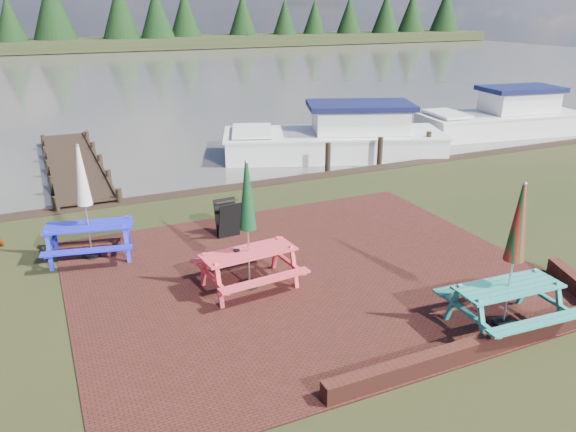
% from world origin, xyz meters
% --- Properties ---
extents(ground, '(120.00, 120.00, 0.00)m').
position_xyz_m(ground, '(0.00, 0.00, 0.00)').
color(ground, black).
rests_on(ground, ground).
extents(paving, '(9.00, 7.50, 0.02)m').
position_xyz_m(paving, '(0.00, 1.00, 0.01)').
color(paving, '#391712').
rests_on(paving, ground).
extents(brick_wall, '(6.21, 1.79, 0.30)m').
position_xyz_m(brick_wall, '(2.15, -2.42, 0.15)').
color(brick_wall, '#4C1E16').
rests_on(brick_wall, ground).
extents(water, '(120.00, 60.00, 0.02)m').
position_xyz_m(water, '(0.00, 37.00, 0.00)').
color(water, '#413E37').
rests_on(water, ground).
extents(far_treeline, '(120.00, 10.00, 8.10)m').
position_xyz_m(far_treeline, '(0.00, 66.00, 3.28)').
color(far_treeline, black).
rests_on(far_treeline, ground).
extents(picnic_table_teal, '(1.90, 1.72, 2.51)m').
position_xyz_m(picnic_table_teal, '(2.18, -2.11, 0.88)').
color(picnic_table_teal, teal).
rests_on(picnic_table_teal, ground).
extents(picnic_table_red, '(1.92, 1.74, 2.47)m').
position_xyz_m(picnic_table_red, '(-1.21, 0.97, 0.87)').
color(picnic_table_red, '#E33A46').
rests_on(picnic_table_red, ground).
extents(picnic_table_blue, '(2.04, 1.89, 2.45)m').
position_xyz_m(picnic_table_blue, '(-3.80, 3.64, 0.86)').
color(picnic_table_blue, '#1C1ED3').
rests_on(picnic_table_blue, ground).
extents(chalkboard, '(0.55, 0.55, 0.87)m').
position_xyz_m(chalkboard, '(-0.76, 3.51, 0.45)').
color(chalkboard, black).
rests_on(chalkboard, ground).
extents(jetty, '(1.76, 9.08, 1.00)m').
position_xyz_m(jetty, '(-3.50, 11.28, 0.11)').
color(jetty, black).
rests_on(jetty, ground).
extents(boat_near, '(8.41, 5.36, 2.15)m').
position_xyz_m(boat_near, '(5.51, 9.50, 0.44)').
color(boat_near, silver).
rests_on(boat_near, ground).
extents(boat_far, '(7.31, 3.47, 2.19)m').
position_xyz_m(boat_far, '(13.80, 9.86, 0.46)').
color(boat_far, silver).
rests_on(boat_far, ground).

